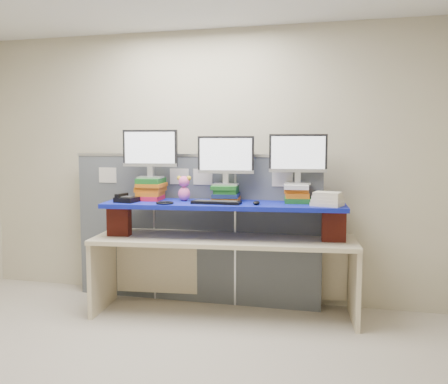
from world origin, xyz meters
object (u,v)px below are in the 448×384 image
(blue_board, at_px, (224,205))
(desk_phone, at_px, (126,199))
(desk, at_px, (224,253))
(monitor_center, at_px, (226,157))
(monitor_left, at_px, (150,151))
(keyboard, at_px, (216,202))
(monitor_right, at_px, (298,156))

(blue_board, height_order, desk_phone, desk_phone)
(desk, distance_m, monitor_center, 0.91)
(desk, bearing_deg, monitor_left, 170.94)
(blue_board, xyz_separation_m, keyboard, (-0.05, -0.10, 0.03))
(monitor_right, bearing_deg, keyboard, -163.67)
(desk, bearing_deg, monitor_center, 89.44)
(monitor_left, xyz_separation_m, keyboard, (0.71, -0.14, -0.47))
(desk, bearing_deg, monitor_right, 9.85)
(monitor_center, bearing_deg, monitor_right, 0.00)
(monitor_right, bearing_deg, desk, -170.15)
(blue_board, bearing_deg, monitor_right, 9.85)
(monitor_left, relative_size, monitor_right, 1.00)
(keyboard, bearing_deg, desk, 66.11)
(blue_board, bearing_deg, desk_phone, -174.21)
(desk, xyz_separation_m, desk_phone, (-0.91, -0.20, 0.51))
(monitor_right, relative_size, desk_phone, 2.55)
(desk_phone, bearing_deg, monitor_center, 26.72)
(monitor_center, distance_m, desk_phone, 1.03)
(monitor_center, xyz_separation_m, monitor_right, (0.68, 0.08, 0.02))
(desk, relative_size, monitor_center, 4.68)
(desk, height_order, monitor_right, monitor_right)
(monitor_right, bearing_deg, desk_phone, -172.48)
(keyboard, bearing_deg, blue_board, 66.11)
(blue_board, relative_size, keyboard, 4.97)
(monitor_left, distance_m, monitor_right, 1.43)
(desk, height_order, keyboard, keyboard)
(monitor_left, distance_m, monitor_center, 0.75)
(desk, relative_size, blue_board, 1.12)
(monitor_left, height_order, monitor_right, monitor_left)
(desk, relative_size, desk_phone, 11.97)
(monitor_left, bearing_deg, desk, -9.06)
(desk, distance_m, monitor_left, 1.22)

